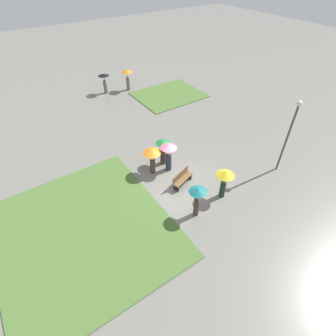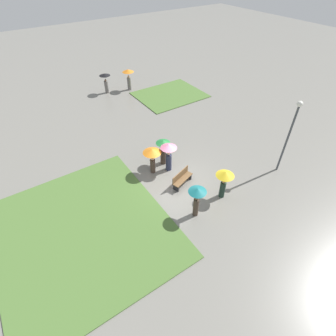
{
  "view_description": "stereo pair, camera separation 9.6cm",
  "coord_description": "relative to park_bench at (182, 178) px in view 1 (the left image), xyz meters",
  "views": [
    {
      "loc": [
        -7.04,
        -9.29,
        11.01
      ],
      "look_at": [
        -0.26,
        0.62,
        0.69
      ],
      "focal_mm": 28.0,
      "sensor_mm": 36.0,
      "label": 1
    },
    {
      "loc": [
        -6.96,
        -9.35,
        11.01
      ],
      "look_at": [
        -0.26,
        0.62,
        0.69
      ],
      "focal_mm": 28.0,
      "sensor_mm": 36.0,
      "label": 2
    }
  ],
  "objects": [
    {
      "name": "ground_plane",
      "position": [
        -0.05,
        0.38,
        -0.46
      ],
      "size": [
        90.0,
        90.0,
        0.0
      ],
      "primitive_type": "plane",
      "color": "slate"
    },
    {
      "name": "lawn_patch_near",
      "position": [
        -6.11,
        0.04,
        -0.43
      ],
      "size": [
        8.17,
        9.15,
        0.06
      ],
      "color": "#4C7033",
      "rests_on": "ground_plane"
    },
    {
      "name": "lawn_patch_far",
      "position": [
        6.26,
        10.46,
        -0.43
      ],
      "size": [
        6.08,
        5.01,
        0.06
      ],
      "color": "#4C7033",
      "rests_on": "ground_plane"
    },
    {
      "name": "park_bench",
      "position": [
        0.0,
        0.0,
        0.0
      ],
      "size": [
        1.56,
        0.87,
        0.9
      ],
      "rotation": [
        0.0,
        0.0,
        0.32
      ],
      "color": "brown",
      "rests_on": "ground_plane"
    },
    {
      "name": "lamp_post",
      "position": [
        5.86,
        -2.33,
        2.55
      ],
      "size": [
        0.32,
        0.32,
        4.73
      ],
      "color": "#474C51",
      "rests_on": "ground_plane"
    },
    {
      "name": "crowd_person_orange",
      "position": [
        -0.86,
        1.89,
        0.91
      ],
      "size": [
        1.12,
        1.12,
        1.78
      ],
      "rotation": [
        0.0,
        0.0,
        1.33
      ],
      "color": "#47382D",
      "rests_on": "ground_plane"
    },
    {
      "name": "crowd_person_teal",
      "position": [
        -0.78,
        -2.3,
        0.93
      ],
      "size": [
        0.93,
        0.93,
        1.94
      ],
      "rotation": [
        0.0,
        0.0,
        3.53
      ],
      "color": "#47382D",
      "rests_on": "ground_plane"
    },
    {
      "name": "crowd_person_yellow",
      "position": [
        1.29,
        -2.09,
        0.92
      ],
      "size": [
        1.0,
        1.0,
        1.86
      ],
      "rotation": [
        0.0,
        0.0,
        0.93
      ],
      "color": "#1E3328",
      "rests_on": "ground_plane"
    },
    {
      "name": "crowd_person_pink",
      "position": [
        0.11,
        1.54,
        0.92
      ],
      "size": [
        1.01,
        1.01,
        1.97
      ],
      "rotation": [
        0.0,
        0.0,
        4.48
      ],
      "color": "#282D47",
      "rests_on": "ground_plane"
    },
    {
      "name": "crowd_person_green",
      "position": [
        0.18,
        2.27,
        0.67
      ],
      "size": [
        0.92,
        0.92,
        1.78
      ],
      "rotation": [
        0.0,
        0.0,
        3.49
      ],
      "color": "#47382D",
      "rests_on": "ground_plane"
    },
    {
      "name": "lone_walker_far_path",
      "position": [
        1.52,
        14.29,
        0.8
      ],
      "size": [
        1.02,
        1.02,
        1.86
      ],
      "rotation": [
        0.0,
        0.0,
        4.26
      ],
      "color": "slate",
      "rests_on": "ground_plane"
    },
    {
      "name": "lone_walker_mid_plaza",
      "position": [
        3.66,
        13.71,
        0.98
      ],
      "size": [
        1.1,
        1.1,
        2.0
      ],
      "rotation": [
        0.0,
        0.0,
        4.16
      ],
      "color": "slate",
      "rests_on": "ground_plane"
    }
  ]
}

